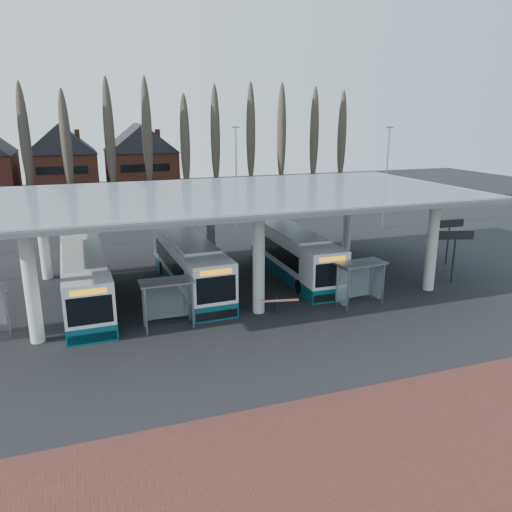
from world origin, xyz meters
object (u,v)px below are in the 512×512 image
object	(u,v)px
bus_1	(190,265)
shelter_2	(359,274)
bus_0	(85,280)
shelter_1	(167,293)
bus_2	(293,254)

from	to	relation	value
bus_1	shelter_2	bearing A→B (deg)	-37.89
bus_0	shelter_1	world-z (taller)	bus_0
bus_1	shelter_2	distance (m)	11.11
shelter_2	bus_0	bearing A→B (deg)	155.46
bus_2	shelter_2	size ratio (longest dim) A/B	3.89
bus_1	shelter_1	xyz separation A→B (m)	(-2.51, -5.97, 0.36)
bus_1	bus_0	bearing A→B (deg)	-173.51
bus_0	bus_2	xyz separation A→B (m)	(14.29, 1.24, 0.01)
bus_0	bus_1	xyz separation A→B (m)	(6.63, 0.96, 0.05)
bus_1	bus_2	xyz separation A→B (m)	(7.66, 0.28, -0.04)
bus_1	shelter_2	size ratio (longest dim) A/B	3.99
bus_0	shelter_2	size ratio (longest dim) A/B	3.87
bus_0	shelter_1	bearing A→B (deg)	-51.88
shelter_2	shelter_1	bearing A→B (deg)	172.30
bus_2	shelter_1	xyz separation A→B (m)	(-10.17, -6.26, 0.40)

